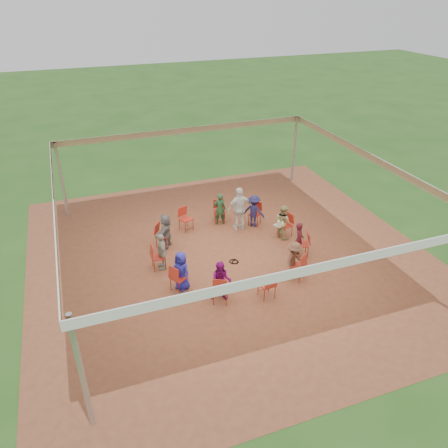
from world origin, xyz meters
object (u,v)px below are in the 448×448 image
object	(u,v)px
chair_7	(221,289)
person_seated_6	(221,281)
chair_6	(179,278)
standing_person	(240,209)
chair_1	(255,214)
chair_9	(297,267)
chair_10	(302,244)
cable_coil	(234,262)
chair_3	(186,219)
person_seated_7	(294,260)
laptop	(279,224)
person_seated_4	(162,251)
person_seated_8	(299,239)
person_seated_1	(254,211)
chair_5	(158,257)
person_seated_0	(283,222)
chair_2	(219,212)
person_seated_5	(181,271)
chair_8	(267,284)
person_seated_2	(220,209)
chair_0	(285,225)
chair_4	(163,235)
person_seated_3	(166,231)

from	to	relation	value
chair_7	person_seated_6	bearing A→B (deg)	90.00
chair_6	standing_person	xyz separation A→B (m)	(3.09, 2.84, 0.40)
chair_1	chair_9	size ratio (longest dim) A/B	1.00
chair_10	cable_coil	xyz separation A→B (m)	(-2.28, 0.40, -0.43)
chair_1	chair_6	bearing A→B (deg)	81.82
chair_3	person_seated_7	size ratio (longest dim) A/B	0.71
chair_9	laptop	world-z (taller)	chair_9
person_seated_4	person_seated_8	size ratio (longest dim) A/B	1.00
chair_7	laptop	xyz separation A→B (m)	(3.18, 2.65, 0.15)
person_seated_1	laptop	bearing A→B (deg)	156.52
chair_5	person_seated_0	world-z (taller)	person_seated_0
standing_person	chair_2	bearing A→B (deg)	-55.90
person_seated_5	chair_8	bearing A→B (deg)	30.46
chair_10	standing_person	size ratio (longest dim) A/B	0.54
person_seated_1	chair_2	bearing A→B (deg)	11.41
chair_1	cable_coil	size ratio (longest dim) A/B	2.38
chair_2	person_seated_1	world-z (taller)	person_seated_1
person_seated_2	standing_person	distance (m)	0.86
chair_2	person_seated_0	size ratio (longest dim) A/B	0.71
chair_0	chair_1	xyz separation A→B (m)	(-0.68, 1.18, 0.00)
chair_10	person_seated_4	world-z (taller)	person_seated_4
laptop	person_seated_2	bearing A→B (deg)	29.46
chair_2	person_seated_4	distance (m)	3.57
person_seated_0	standing_person	xyz separation A→B (m)	(-1.23, 1.10, 0.21)
chair_0	chair_6	size ratio (longest dim) A/B	1.00
chair_5	chair_9	size ratio (longest dim) A/B	1.00
laptop	chair_0	bearing A→B (deg)	-90.00
chair_5	cable_coil	xyz separation A→B (m)	(2.41, -0.51, -0.43)
person_seated_7	person_seated_5	bearing A→B (deg)	130.91
chair_10	person_seated_0	bearing A→B (deg)	21.32
chair_4	standing_person	size ratio (longest dim) A/B	0.54
chair_5	person_seated_1	size ratio (longest dim) A/B	0.71
person_seated_5	chair_4	bearing A→B (deg)	149.54
chair_0	standing_person	bearing A→B (deg)	38.08
person_seated_3	person_seated_8	distance (m)	4.54
chair_2	person_seated_4	bearing A→B (deg)	50.36
chair_6	person_seated_2	size ratio (longest dim) A/B	0.71
person_seated_0	person_seated_4	bearing A→B (deg)	81.82
chair_7	chair_1	bearing A→B (deg)	81.82
chair_1	person_seated_2	size ratio (longest dim) A/B	0.71
person_seated_2	standing_person	size ratio (longest dim) A/B	0.75
chair_7	cable_coil	xyz separation A→B (m)	(1.11, 1.76, -0.43)
person_seated_1	person_seated_7	world-z (taller)	same
person_seated_0	chair_8	bearing A→B (deg)	132.17
chair_10	laptop	world-z (taller)	chair_10
chair_4	person_seated_4	size ratio (longest dim) A/B	0.71
chair_6	chair_8	size ratio (longest dim) A/B	1.00
chair_4	person_seated_5	distance (m)	2.56
person_seated_7	chair_1	bearing A→B (deg)	47.83
chair_0	chair_9	size ratio (longest dim) A/B	1.00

